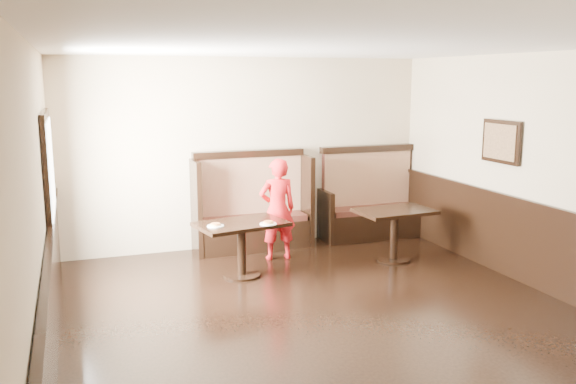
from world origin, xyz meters
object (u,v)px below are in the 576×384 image
booth_neighbor (370,207)px  table_main (241,235)px  child (277,209)px  booth_main (252,213)px  table_neighbor (394,222)px

booth_neighbor → table_main: size_ratio=1.35×
table_main → child: 0.91m
table_main → booth_neighbor: bearing=15.2°
table_main → child: size_ratio=0.86×
booth_main → table_neighbor: (1.68, -1.27, 0.01)m
booth_main → child: size_ratio=1.23×
table_main → table_neighbor: bearing=-12.4°
table_main → child: (0.68, 0.58, 0.17)m
table_neighbor → booth_neighbor: bearing=74.0°
child → booth_main: bearing=-72.4°
table_main → child: child is taller
table_neighbor → child: bearing=153.8°
booth_main → child: booth_main is taller
table_main → table_neighbor: (2.18, -0.04, -0.00)m
booth_neighbor → table_neighbor: (-0.27, -1.26, 0.06)m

